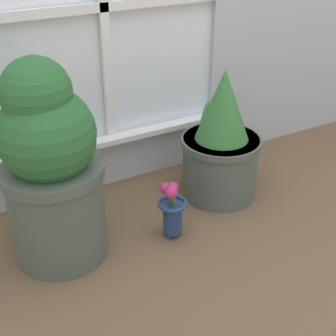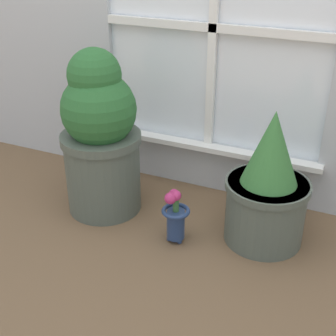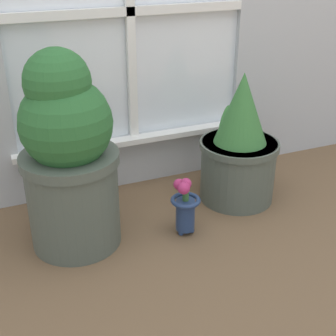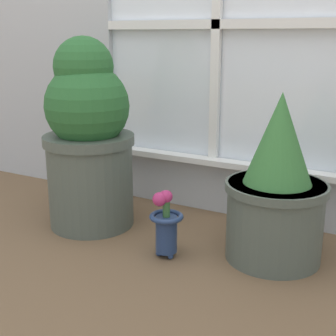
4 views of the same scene
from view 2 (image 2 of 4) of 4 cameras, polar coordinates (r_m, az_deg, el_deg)
The scene contains 4 objects.
ground_plane at distance 1.90m, azimuth -1.17°, elevation -9.90°, with size 10.00×10.00×0.00m, color brown.
potted_plant_left at distance 2.02m, azimuth -8.24°, elevation 3.89°, with size 0.35×0.35×0.73m.
potted_plant_right at distance 1.88m, azimuth 12.03°, elevation -2.56°, with size 0.34×0.34×0.56m.
flower_vase at distance 1.88m, azimuth 0.88°, elevation -5.81°, with size 0.11×0.11×0.24m.
Camera 2 is at (0.65, -1.36, 1.17)m, focal length 50.00 mm.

